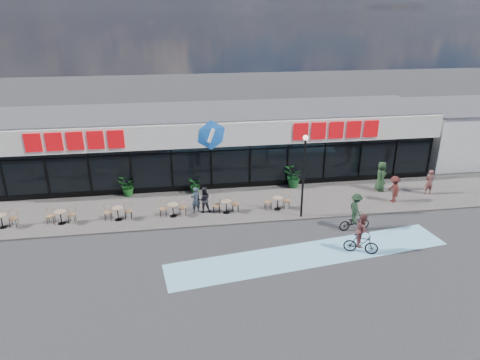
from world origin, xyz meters
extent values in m
plane|color=#28282B|center=(0.00, 0.00, 0.00)|extent=(120.00, 120.00, 0.00)
cube|color=#59524F|center=(0.00, 4.50, 0.05)|extent=(44.00, 5.00, 0.10)
cube|color=#74B9DC|center=(4.00, -1.50, 0.01)|extent=(14.17, 4.13, 0.01)
cube|color=black|center=(0.00, 10.00, 1.50)|extent=(30.00, 6.00, 3.00)
cube|color=white|center=(0.00, 9.85, 3.75)|extent=(30.60, 6.30, 1.50)
cube|color=#47474C|center=(0.00, 10.00, 4.55)|extent=(30.60, 6.30, 0.10)
cube|color=navy|center=(0.00, 6.96, 3.05)|extent=(30.60, 0.08, 0.18)
cube|color=black|center=(0.00, 6.97, 2.65)|extent=(30.00, 0.06, 0.08)
cube|color=black|center=(0.00, 6.98, 0.20)|extent=(30.00, 0.10, 0.40)
cube|color=#BC070D|center=(-8.00, 6.70, 3.80)|extent=(5.63, 0.18, 1.10)
cube|color=#BC070D|center=(8.00, 6.70, 3.80)|extent=(5.63, 0.18, 1.10)
ellipsoid|color=blue|center=(0.00, 6.70, 3.80)|extent=(1.90, 0.24, 1.90)
cylinder|color=black|center=(-12.50, 6.97, 1.50)|extent=(0.10, 0.10, 3.00)
cylinder|color=black|center=(-10.00, 6.97, 1.50)|extent=(0.10, 0.10, 3.00)
cylinder|color=black|center=(-7.50, 6.97, 1.50)|extent=(0.10, 0.10, 3.00)
cylinder|color=black|center=(-5.00, 6.97, 1.50)|extent=(0.10, 0.10, 3.00)
cylinder|color=black|center=(-2.50, 6.97, 1.50)|extent=(0.10, 0.10, 3.00)
cylinder|color=black|center=(0.00, 6.97, 1.50)|extent=(0.10, 0.10, 3.00)
cylinder|color=black|center=(2.50, 6.97, 1.50)|extent=(0.10, 0.10, 3.00)
cylinder|color=black|center=(5.00, 6.97, 1.50)|extent=(0.10, 0.10, 3.00)
cylinder|color=black|center=(7.50, 6.97, 1.50)|extent=(0.10, 0.10, 3.00)
cylinder|color=black|center=(10.00, 6.97, 1.50)|extent=(0.10, 0.10, 3.00)
cylinder|color=black|center=(12.50, 6.97, 1.50)|extent=(0.10, 0.10, 3.00)
cylinder|color=black|center=(15.00, 6.97, 1.50)|extent=(0.10, 0.10, 3.00)
cube|color=white|center=(20.50, 11.00, 2.00)|extent=(9.00, 7.00, 4.00)
cube|color=#47474C|center=(20.50, 11.00, 4.05)|extent=(9.20, 7.20, 0.12)
cylinder|color=black|center=(4.62, 2.30, 2.36)|extent=(0.12, 0.12, 4.51)
sphere|color=#FFF2CC|center=(4.62, 2.30, 4.71)|extent=(0.28, 0.28, 0.28)
cylinder|color=#A08166|center=(-11.57, 3.39, 0.82)|extent=(0.60, 0.60, 0.04)
cylinder|color=black|center=(-11.57, 3.39, 0.47)|extent=(0.06, 0.06, 0.70)
cylinder|color=black|center=(-11.57, 3.39, 0.11)|extent=(0.40, 0.40, 0.02)
cylinder|color=#A08166|center=(-8.55, 3.39, 0.82)|extent=(0.60, 0.60, 0.04)
cylinder|color=black|center=(-8.55, 3.39, 0.47)|extent=(0.06, 0.06, 0.70)
cylinder|color=black|center=(-8.55, 3.39, 0.11)|extent=(0.40, 0.40, 0.02)
cylinder|color=#A08166|center=(-5.54, 3.39, 0.82)|extent=(0.60, 0.60, 0.04)
cylinder|color=black|center=(-5.54, 3.39, 0.47)|extent=(0.06, 0.06, 0.70)
cylinder|color=black|center=(-5.54, 3.39, 0.11)|extent=(0.40, 0.40, 0.02)
cylinder|color=#A08166|center=(-2.52, 3.39, 0.82)|extent=(0.60, 0.60, 0.04)
cylinder|color=black|center=(-2.52, 3.39, 0.47)|extent=(0.06, 0.06, 0.70)
cylinder|color=black|center=(-2.52, 3.39, 0.11)|extent=(0.40, 0.40, 0.02)
cylinder|color=#A08166|center=(0.49, 3.39, 0.82)|extent=(0.60, 0.60, 0.04)
cylinder|color=black|center=(0.49, 3.39, 0.47)|extent=(0.06, 0.06, 0.70)
cylinder|color=black|center=(0.49, 3.39, 0.11)|extent=(0.40, 0.40, 0.02)
cylinder|color=#A08166|center=(3.51, 3.39, 0.82)|extent=(0.60, 0.60, 0.04)
cylinder|color=black|center=(3.51, 3.39, 0.47)|extent=(0.06, 0.06, 0.70)
cylinder|color=black|center=(3.51, 3.39, 0.11)|extent=(0.40, 0.40, 0.02)
imported|color=#1A5C1C|center=(-5.35, 6.70, 0.70)|extent=(1.18, 1.05, 1.21)
imported|color=#17511B|center=(-1.10, 6.47, 0.62)|extent=(1.01, 1.10, 1.05)
imported|color=#175221|center=(5.24, 6.50, 0.78)|extent=(1.39, 1.26, 1.35)
imported|color=#2A3542|center=(-1.22, 3.70, 0.88)|extent=(0.67, 0.57, 1.56)
imported|color=black|center=(-0.75, 3.68, 0.87)|extent=(0.77, 0.62, 1.55)
imported|color=#3E1816|center=(10.66, 3.38, 0.93)|extent=(0.63, 1.08, 1.65)
imported|color=black|center=(10.63, 5.14, 1.07)|extent=(0.72, 1.01, 1.94)
imported|color=brown|center=(13.41, 4.18, 0.91)|extent=(0.61, 0.41, 1.62)
imported|color=black|center=(6.42, -1.72, 0.49)|extent=(1.69, 1.06, 0.99)
imported|color=brown|center=(6.42, -1.72, 1.27)|extent=(0.88, 0.97, 1.63)
imported|color=black|center=(7.03, 0.54, 0.45)|extent=(1.75, 0.72, 0.90)
imported|color=black|center=(7.03, 0.54, 1.27)|extent=(0.68, 1.10, 1.63)
camera|label=1|loc=(-2.00, -18.56, 11.06)|focal=32.00mm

